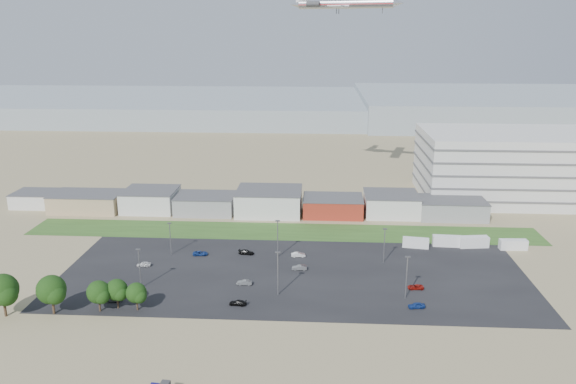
# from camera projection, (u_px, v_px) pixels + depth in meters

# --- Properties ---
(ground) EXTENTS (700.00, 700.00, 0.00)m
(ground) POSITION_uv_depth(u_px,v_px,m) (267.00, 310.00, 126.50)
(ground) COLOR #8A7B58
(ground) RESTS_ON ground
(parking_lot) EXTENTS (120.00, 50.00, 0.01)m
(parking_lot) POSITION_uv_depth(u_px,v_px,m) (293.00, 274.00, 145.41)
(parking_lot) COLOR black
(parking_lot) RESTS_ON ground
(grass_strip) EXTENTS (160.00, 16.00, 0.02)m
(grass_strip) POSITION_uv_depth(u_px,v_px,m) (283.00, 231.00, 176.42)
(grass_strip) COLOR #2F551F
(grass_strip) RESTS_ON ground
(hills_backdrop) EXTENTS (700.00, 200.00, 9.00)m
(hills_backdrop) POSITION_uv_depth(u_px,v_px,m) (359.00, 109.00, 425.41)
(hills_backdrop) COLOR gray
(hills_backdrop) RESTS_ON ground
(building_row) EXTENTS (170.00, 20.00, 8.00)m
(building_row) POSITION_uv_depth(u_px,v_px,m) (238.00, 201.00, 194.54)
(building_row) COLOR silver
(building_row) RESTS_ON ground
(parking_garage) EXTENTS (80.00, 40.00, 25.00)m
(parking_garage) POSITION_uv_depth(u_px,v_px,m) (531.00, 166.00, 209.14)
(parking_garage) COLOR silver
(parking_garage) RESTS_ON ground
(box_trailer_a) EXTENTS (7.73, 3.45, 2.80)m
(box_trailer_a) POSITION_uv_depth(u_px,v_px,m) (416.00, 243.00, 163.06)
(box_trailer_a) COLOR silver
(box_trailer_a) RESTS_ON ground
(box_trailer_b) EXTENTS (8.28, 3.00, 3.06)m
(box_trailer_b) POSITION_uv_depth(u_px,v_px,m) (447.00, 241.00, 164.07)
(box_trailer_b) COLOR silver
(box_trailer_b) RESTS_ON ground
(box_trailer_c) EXTENTS (8.78, 3.79, 3.18)m
(box_trailer_c) POSITION_uv_depth(u_px,v_px,m) (474.00, 242.00, 163.24)
(box_trailer_c) COLOR silver
(box_trailer_c) RESTS_ON ground
(box_trailer_d) EXTENTS (7.85, 2.71, 2.91)m
(box_trailer_d) POSITION_uv_depth(u_px,v_px,m) (513.00, 245.00, 161.49)
(box_trailer_d) COLOR silver
(box_trailer_d) RESTS_ON ground
(tree_far_left) EXTENTS (7.45, 7.45, 11.18)m
(tree_far_left) POSITION_uv_depth(u_px,v_px,m) (3.00, 293.00, 122.25)
(tree_far_left) COLOR black
(tree_far_left) RESTS_ON ground
(tree_left) EXTENTS (6.86, 6.86, 10.29)m
(tree_left) POSITION_uv_depth(u_px,v_px,m) (52.00, 292.00, 123.45)
(tree_left) COLOR black
(tree_left) RESTS_ON ground
(tree_mid) EXTENTS (5.51, 5.51, 8.27)m
(tree_mid) POSITION_uv_depth(u_px,v_px,m) (99.00, 294.00, 124.80)
(tree_mid) COLOR black
(tree_mid) RESTS_ON ground
(tree_right) EXTENTS (5.28, 5.28, 7.92)m
(tree_right) POSITION_uv_depth(u_px,v_px,m) (117.00, 292.00, 126.31)
(tree_right) COLOR black
(tree_right) RESTS_ON ground
(tree_near) EXTENTS (4.94, 4.94, 7.41)m
(tree_near) POSITION_uv_depth(u_px,v_px,m) (136.00, 295.00, 125.50)
(tree_near) COLOR black
(tree_near) RESTS_ON ground
(lightpole_front_l) EXTENTS (1.20, 0.50, 10.20)m
(lightpole_front_l) POSITION_uv_depth(u_px,v_px,m) (140.00, 269.00, 136.06)
(lightpole_front_l) COLOR slate
(lightpole_front_l) RESTS_ON ground
(lightpole_front_m) EXTENTS (1.29, 0.54, 11.00)m
(lightpole_front_m) POSITION_uv_depth(u_px,v_px,m) (278.00, 274.00, 132.32)
(lightpole_front_m) COLOR slate
(lightpole_front_m) RESTS_ON ground
(lightpole_front_r) EXTENTS (1.25, 0.52, 10.60)m
(lightpole_front_r) POSITION_uv_depth(u_px,v_px,m) (406.00, 277.00, 130.65)
(lightpole_front_r) COLOR slate
(lightpole_front_r) RESTS_ON ground
(lightpole_back_l) EXTENTS (1.11, 0.46, 9.40)m
(lightpole_back_l) POSITION_uv_depth(u_px,v_px,m) (170.00, 239.00, 156.86)
(lightpole_back_l) COLOR slate
(lightpole_back_l) RESTS_ON ground
(lightpole_back_m) EXTENTS (1.27, 0.53, 10.76)m
(lightpole_back_m) POSITION_uv_depth(u_px,v_px,m) (278.00, 239.00, 154.84)
(lightpole_back_m) COLOR slate
(lightpole_back_m) RESTS_ON ground
(lightpole_back_r) EXTENTS (1.15, 0.48, 9.77)m
(lightpole_back_r) POSITION_uv_depth(u_px,v_px,m) (384.00, 246.00, 151.29)
(lightpole_back_r) COLOR slate
(lightpole_back_r) RESTS_ON ground
(airliner) EXTENTS (46.78, 37.35, 12.15)m
(airliner) POSITION_uv_depth(u_px,v_px,m) (346.00, 4.00, 197.33)
(airliner) COLOR silver
(parked_car_0) EXTENTS (3.96, 1.94, 1.08)m
(parked_car_0) POSITION_uv_depth(u_px,v_px,m) (416.00, 287.00, 136.70)
(parked_car_0) COLOR maroon
(parked_car_0) RESTS_ON ground
(parked_car_2) EXTENTS (4.01, 2.03, 1.31)m
(parked_car_2) POSITION_uv_depth(u_px,v_px,m) (416.00, 305.00, 127.18)
(parked_car_2) COLOR navy
(parked_car_2) RESTS_ON ground
(parked_car_3) EXTENTS (4.15, 2.00, 1.17)m
(parked_car_3) POSITION_uv_depth(u_px,v_px,m) (238.00, 303.00, 128.60)
(parked_car_3) COLOR black
(parked_car_3) RESTS_ON ground
(parked_car_4) EXTENTS (3.80, 1.34, 1.25)m
(parked_car_4) POSITION_uv_depth(u_px,v_px,m) (244.00, 282.00, 138.97)
(parked_car_4) COLOR #595B5E
(parked_car_4) RESTS_ON ground
(parked_car_5) EXTENTS (3.86, 1.97, 1.26)m
(parked_car_5) POSITION_uv_depth(u_px,v_px,m) (144.00, 264.00, 149.93)
(parked_car_5) COLOR silver
(parked_car_5) RESTS_ON ground
(parked_car_6) EXTENTS (4.52, 2.24, 1.26)m
(parked_car_6) POSITION_uv_depth(u_px,v_px,m) (246.00, 252.00, 158.15)
(parked_car_6) COLOR black
(parked_car_6) RESTS_ON ground
(parked_car_7) EXTENTS (4.03, 1.58, 1.31)m
(parked_car_7) POSITION_uv_depth(u_px,v_px,m) (299.00, 268.00, 147.71)
(parked_car_7) COLOR #595B5E
(parked_car_7) RESTS_ON ground
(parked_car_9) EXTENTS (4.37, 2.27, 1.18)m
(parked_car_9) POSITION_uv_depth(u_px,v_px,m) (200.00, 253.00, 157.46)
(parked_car_9) COLOR navy
(parked_car_9) RESTS_ON ground
(parked_car_10) EXTENTS (4.12, 1.79, 1.18)m
(parked_car_10) POSITION_uv_depth(u_px,v_px,m) (114.00, 299.00, 130.37)
(parked_car_10) COLOR #595B5E
(parked_car_10) RESTS_ON ground
(parked_car_11) EXTENTS (4.03, 1.80, 1.28)m
(parked_car_11) POSITION_uv_depth(u_px,v_px,m) (298.00, 255.00, 156.32)
(parked_car_11) COLOR silver
(parked_car_11) RESTS_ON ground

